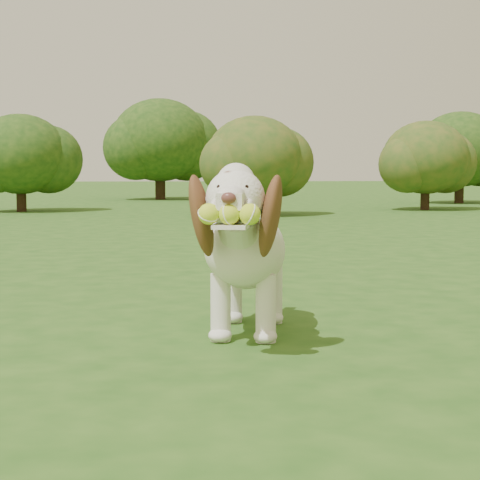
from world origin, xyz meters
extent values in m
plane|color=#244F16|center=(0.00, 0.00, 0.00)|extent=(80.00, 80.00, 0.00)
ellipsoid|color=white|center=(0.11, -0.52, 0.34)|extent=(0.42, 0.64, 0.31)
ellipsoid|color=white|center=(0.06, -0.73, 0.37)|extent=(0.36, 0.36, 0.30)
ellipsoid|color=white|center=(0.16, -0.32, 0.33)|extent=(0.33, 0.33, 0.28)
cylinder|color=white|center=(0.04, -0.85, 0.45)|extent=(0.21, 0.27, 0.24)
sphere|color=white|center=(0.01, -0.96, 0.57)|extent=(0.26, 0.26, 0.21)
sphere|color=white|center=(0.02, -0.94, 0.63)|extent=(0.17, 0.17, 0.14)
cube|color=white|center=(-0.01, -1.07, 0.56)|extent=(0.11, 0.14, 0.06)
ellipsoid|color=#592D28|center=(-0.03, -1.14, 0.58)|extent=(0.06, 0.04, 0.04)
cube|color=white|center=(-0.02, -1.09, 0.48)|extent=(0.14, 0.16, 0.01)
ellipsoid|color=brown|center=(-0.11, -0.92, 0.51)|extent=(0.16, 0.20, 0.33)
ellipsoid|color=brown|center=(0.14, -0.98, 0.51)|extent=(0.14, 0.22, 0.33)
cylinder|color=white|center=(0.19, -0.19, 0.36)|extent=(0.09, 0.16, 0.12)
cylinder|color=white|center=(-0.02, -0.70, 0.13)|extent=(0.10, 0.10, 0.27)
cylinder|color=white|center=(0.16, -0.73, 0.13)|extent=(0.10, 0.10, 0.27)
cylinder|color=white|center=(0.07, -0.31, 0.13)|extent=(0.10, 0.10, 0.27)
cylinder|color=white|center=(0.24, -0.35, 0.13)|extent=(0.10, 0.10, 0.27)
sphere|color=#CFF133|center=(-0.09, -1.11, 0.52)|extent=(0.09, 0.09, 0.07)
sphere|color=#CFF133|center=(-0.02, -1.12, 0.52)|extent=(0.09, 0.09, 0.07)
sphere|color=#CFF133|center=(0.04, -1.14, 0.52)|extent=(0.09, 0.09, 0.07)
cylinder|color=#382314|center=(1.17, 7.72, 0.23)|extent=(0.14, 0.14, 0.46)
ellipsoid|color=#183C12|center=(1.17, 7.72, 0.85)|extent=(1.39, 1.39, 1.18)
cylinder|color=#382314|center=(5.70, 11.45, 0.29)|extent=(0.18, 0.18, 0.58)
ellipsoid|color=#183C12|center=(5.70, 11.45, 1.06)|extent=(1.73, 1.73, 1.47)
cylinder|color=#382314|center=(-0.14, 14.03, 0.36)|extent=(0.22, 0.22, 0.71)
ellipsoid|color=#183C12|center=(-0.14, 14.03, 1.31)|extent=(2.14, 2.14, 1.82)
cylinder|color=#382314|center=(4.17, 9.02, 0.24)|extent=(0.15, 0.15, 0.47)
ellipsoid|color=#183C12|center=(4.17, 9.02, 0.86)|extent=(1.41, 1.41, 1.20)
cylinder|color=#382314|center=(-2.37, 9.18, 0.25)|extent=(0.15, 0.15, 0.49)
ellipsoid|color=#183C12|center=(-2.37, 9.18, 0.91)|extent=(1.48, 1.48, 1.26)
camera|label=1|loc=(-0.27, -3.79, 0.67)|focal=60.00mm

